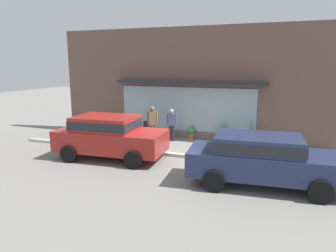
{
  "coord_description": "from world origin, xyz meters",
  "views": [
    {
      "loc": [
        4.22,
        -11.42,
        3.66
      ],
      "look_at": [
        -0.4,
        1.2,
        0.92
      ],
      "focal_mm": 32.63,
      "sensor_mm": 36.0,
      "label": 1
    }
  ],
  "objects_px": {
    "potted_plant_doorstep": "(116,126)",
    "parked_car_red": "(109,135)",
    "pedestrian_with_handbag": "(152,121)",
    "pedestrian_passerby": "(172,123)",
    "parked_car_navy": "(262,157)",
    "potted_plant_corner_tall": "(191,132)",
    "potted_plant_window_left": "(222,133)",
    "potted_plant_trailing_edge": "(251,132)",
    "fire_hydrant": "(165,140)"
  },
  "relations": [
    {
      "from": "pedestrian_passerby",
      "to": "parked_car_navy",
      "type": "xyz_separation_m",
      "value": [
        4.42,
        -4.26,
        -0.01
      ]
    },
    {
      "from": "fire_hydrant",
      "to": "pedestrian_with_handbag",
      "type": "bearing_deg",
      "value": 143.15
    },
    {
      "from": "pedestrian_passerby",
      "to": "potted_plant_doorstep",
      "type": "bearing_deg",
      "value": 161.45
    },
    {
      "from": "pedestrian_passerby",
      "to": "parked_car_navy",
      "type": "bearing_deg",
      "value": -57.15
    },
    {
      "from": "pedestrian_passerby",
      "to": "potted_plant_corner_tall",
      "type": "xyz_separation_m",
      "value": [
        0.8,
        0.72,
        -0.56
      ]
    },
    {
      "from": "fire_hydrant",
      "to": "parked_car_red",
      "type": "height_order",
      "value": "parked_car_red"
    },
    {
      "from": "pedestrian_passerby",
      "to": "potted_plant_trailing_edge",
      "type": "relative_size",
      "value": 1.28
    },
    {
      "from": "fire_hydrant",
      "to": "potted_plant_trailing_edge",
      "type": "xyz_separation_m",
      "value": [
        3.48,
        1.97,
        0.19
      ]
    },
    {
      "from": "pedestrian_with_handbag",
      "to": "parked_car_red",
      "type": "xyz_separation_m",
      "value": [
        -0.64,
        -2.77,
        -0.08
      ]
    },
    {
      "from": "pedestrian_with_handbag",
      "to": "potted_plant_corner_tall",
      "type": "relative_size",
      "value": 2.73
    },
    {
      "from": "parked_car_red",
      "to": "fire_hydrant",
      "type": "bearing_deg",
      "value": 49.51
    },
    {
      "from": "pedestrian_passerby",
      "to": "potted_plant_window_left",
      "type": "relative_size",
      "value": 1.8
    },
    {
      "from": "potted_plant_trailing_edge",
      "to": "potted_plant_window_left",
      "type": "xyz_separation_m",
      "value": [
        -1.27,
        -0.27,
        -0.11
      ]
    },
    {
      "from": "parked_car_red",
      "to": "potted_plant_trailing_edge",
      "type": "distance_m",
      "value": 6.48
    },
    {
      "from": "parked_car_navy",
      "to": "fire_hydrant",
      "type": "bearing_deg",
      "value": 141.01
    },
    {
      "from": "parked_car_red",
      "to": "potted_plant_doorstep",
      "type": "distance_m",
      "value": 4.16
    },
    {
      "from": "pedestrian_with_handbag",
      "to": "potted_plant_corner_tall",
      "type": "xyz_separation_m",
      "value": [
        1.54,
        1.36,
        -0.68
      ]
    },
    {
      "from": "parked_car_red",
      "to": "parked_car_navy",
      "type": "distance_m",
      "value": 5.86
    },
    {
      "from": "potted_plant_trailing_edge",
      "to": "pedestrian_passerby",
      "type": "bearing_deg",
      "value": -170.02
    },
    {
      "from": "pedestrian_passerby",
      "to": "potted_plant_doorstep",
      "type": "relative_size",
      "value": 1.97
    },
    {
      "from": "pedestrian_with_handbag",
      "to": "potted_plant_window_left",
      "type": "bearing_deg",
      "value": 170.88
    },
    {
      "from": "pedestrian_passerby",
      "to": "parked_car_red",
      "type": "bearing_deg",
      "value": -125.34
    },
    {
      "from": "potted_plant_trailing_edge",
      "to": "potted_plant_doorstep",
      "type": "relative_size",
      "value": 1.54
    },
    {
      "from": "pedestrian_with_handbag",
      "to": "parked_car_navy",
      "type": "height_order",
      "value": "pedestrian_with_handbag"
    },
    {
      "from": "fire_hydrant",
      "to": "parked_car_red",
      "type": "distance_m",
      "value": 2.65
    },
    {
      "from": "pedestrian_with_handbag",
      "to": "potted_plant_trailing_edge",
      "type": "xyz_separation_m",
      "value": [
        4.4,
        1.29,
        -0.44
      ]
    },
    {
      "from": "fire_hydrant",
      "to": "parked_car_navy",
      "type": "distance_m",
      "value": 5.18
    },
    {
      "from": "pedestrian_with_handbag",
      "to": "pedestrian_passerby",
      "type": "relative_size",
      "value": 1.11
    },
    {
      "from": "parked_car_red",
      "to": "parked_car_navy",
      "type": "height_order",
      "value": "parked_car_red"
    },
    {
      "from": "pedestrian_with_handbag",
      "to": "potted_plant_window_left",
      "type": "relative_size",
      "value": 2.0
    },
    {
      "from": "parked_car_red",
      "to": "parked_car_navy",
      "type": "relative_size",
      "value": 0.92
    },
    {
      "from": "fire_hydrant",
      "to": "potted_plant_doorstep",
      "type": "relative_size",
      "value": 1.01
    },
    {
      "from": "potted_plant_trailing_edge",
      "to": "parked_car_red",
      "type": "bearing_deg",
      "value": -141.21
    },
    {
      "from": "fire_hydrant",
      "to": "potted_plant_window_left",
      "type": "xyz_separation_m",
      "value": [
        2.22,
        1.7,
        0.08
      ]
    },
    {
      "from": "pedestrian_with_handbag",
      "to": "pedestrian_passerby",
      "type": "bearing_deg",
      "value": -166.34
    },
    {
      "from": "pedestrian_with_handbag",
      "to": "parked_car_navy",
      "type": "xyz_separation_m",
      "value": [
        5.16,
        -3.61,
        -0.13
      ]
    },
    {
      "from": "pedestrian_passerby",
      "to": "potted_plant_window_left",
      "type": "distance_m",
      "value": 2.45
    },
    {
      "from": "parked_car_red",
      "to": "potted_plant_corner_tall",
      "type": "height_order",
      "value": "parked_car_red"
    },
    {
      "from": "potted_plant_window_left",
      "to": "potted_plant_corner_tall",
      "type": "distance_m",
      "value": 1.63
    },
    {
      "from": "parked_car_red",
      "to": "parked_car_navy",
      "type": "bearing_deg",
      "value": -12.01
    },
    {
      "from": "potted_plant_trailing_edge",
      "to": "parked_car_navy",
      "type": "bearing_deg",
      "value": -81.17
    },
    {
      "from": "parked_car_navy",
      "to": "potted_plant_window_left",
      "type": "distance_m",
      "value": 5.07
    },
    {
      "from": "fire_hydrant",
      "to": "parked_car_red",
      "type": "bearing_deg",
      "value": -126.81
    },
    {
      "from": "parked_car_red",
      "to": "potted_plant_window_left",
      "type": "height_order",
      "value": "parked_car_red"
    },
    {
      "from": "potted_plant_doorstep",
      "to": "parked_car_red",
      "type": "bearing_deg",
      "value": -63.87
    },
    {
      "from": "parked_car_navy",
      "to": "potted_plant_trailing_edge",
      "type": "relative_size",
      "value": 3.86
    },
    {
      "from": "parked_car_navy",
      "to": "potted_plant_corner_tall",
      "type": "height_order",
      "value": "parked_car_navy"
    },
    {
      "from": "pedestrian_with_handbag",
      "to": "pedestrian_passerby",
      "type": "xyz_separation_m",
      "value": [
        0.75,
        0.64,
        -0.12
      ]
    },
    {
      "from": "potted_plant_corner_tall",
      "to": "potted_plant_window_left",
      "type": "bearing_deg",
      "value": -12.44
    },
    {
      "from": "fire_hydrant",
      "to": "parked_car_red",
      "type": "relative_size",
      "value": 0.18
    }
  ]
}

